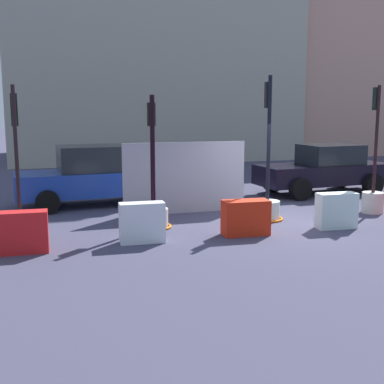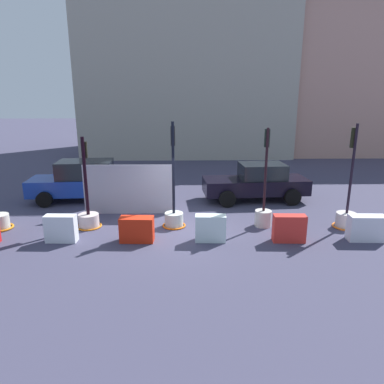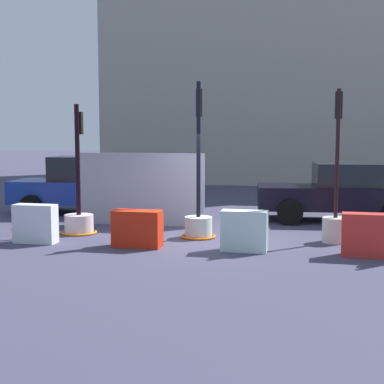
% 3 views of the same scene
% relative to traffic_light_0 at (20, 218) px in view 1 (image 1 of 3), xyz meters
% --- Properties ---
extents(ground_plane, '(120.00, 120.00, 0.00)m').
position_rel_traffic_light_0_xyz_m(ground_plane, '(6.21, -0.19, -0.47)').
color(ground_plane, '#3F3E56').
extents(traffic_light_0, '(0.89, 0.89, 3.42)m').
position_rel_traffic_light_0_xyz_m(traffic_light_0, '(0.00, 0.00, 0.00)').
color(traffic_light_0, beige).
rests_on(traffic_light_0, ground_plane).
extents(traffic_light_1, '(0.89, 0.89, 3.22)m').
position_rel_traffic_light_0_xyz_m(traffic_light_1, '(3.10, 0.11, 0.05)').
color(traffic_light_1, beige).
rests_on(traffic_light_1, ground_plane).
extents(traffic_light_2, '(0.84, 0.84, 3.72)m').
position_rel_traffic_light_0_xyz_m(traffic_light_2, '(6.15, 0.10, 0.09)').
color(traffic_light_2, silver).
rests_on(traffic_light_2, ground_plane).
extents(traffic_light_3, '(0.59, 0.59, 3.51)m').
position_rel_traffic_light_0_xyz_m(traffic_light_3, '(9.35, 0.08, 0.18)').
color(traffic_light_3, beige).
rests_on(traffic_light_3, ground_plane).
extents(construction_barrier_0, '(1.15, 0.45, 0.86)m').
position_rel_traffic_light_0_xyz_m(construction_barrier_0, '(0.02, -1.29, -0.04)').
color(construction_barrier_0, red).
rests_on(construction_barrier_0, ground_plane).
extents(construction_barrier_1, '(1.00, 0.41, 0.89)m').
position_rel_traffic_light_0_xyz_m(construction_barrier_1, '(2.57, -1.20, -0.02)').
color(construction_barrier_1, silver).
rests_on(construction_barrier_1, ground_plane).
extents(construction_barrier_2, '(1.09, 0.53, 0.82)m').
position_rel_traffic_light_0_xyz_m(construction_barrier_2, '(4.99, -1.22, -0.06)').
color(construction_barrier_2, red).
rests_on(construction_barrier_2, ground_plane).
extents(construction_barrier_3, '(1.00, 0.44, 0.87)m').
position_rel_traffic_light_0_xyz_m(construction_barrier_3, '(7.36, -1.25, -0.03)').
color(construction_barrier_3, silver).
rests_on(construction_barrier_3, ground_plane).
extents(car_black_sedan, '(4.67, 2.28, 1.66)m').
position_rel_traffic_light_0_xyz_m(car_black_sedan, '(9.74, 3.30, 0.35)').
color(car_black_sedan, black).
rests_on(car_black_sedan, ground_plane).
extents(car_blue_estate, '(4.57, 2.27, 1.79)m').
position_rel_traffic_light_0_xyz_m(car_blue_estate, '(2.03, 3.46, 0.42)').
color(car_blue_estate, navy).
rests_on(car_blue_estate, ground_plane).
extents(building_corner_block, '(18.52, 8.91, 11.49)m').
position_rel_traffic_light_0_xyz_m(building_corner_block, '(22.19, 18.06, 5.30)').
color(building_corner_block, tan).
rests_on(building_corner_block, ground_plane).
extents(site_fence_panel, '(3.49, 0.50, 1.98)m').
position_rel_traffic_light_0_xyz_m(site_fence_panel, '(4.33, 1.55, 0.47)').
color(site_fence_panel, '#9898A9').
rests_on(site_fence_panel, ground_plane).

